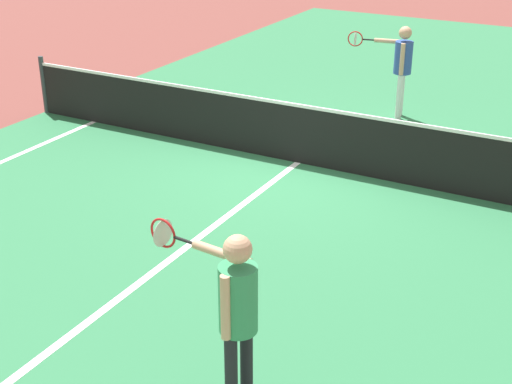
% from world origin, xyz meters
% --- Properties ---
extents(ground_plane, '(60.00, 60.00, 0.00)m').
position_xyz_m(ground_plane, '(0.00, 0.00, 0.00)').
color(ground_plane, brown).
extents(court_surface_inbounds, '(10.62, 24.40, 0.00)m').
position_xyz_m(court_surface_inbounds, '(0.00, 0.00, 0.00)').
color(court_surface_inbounds, '#2D7247').
rests_on(court_surface_inbounds, ground_plane).
extents(line_center_service, '(0.10, 6.40, 0.01)m').
position_xyz_m(line_center_service, '(0.00, -3.20, 0.00)').
color(line_center_service, white).
rests_on(line_center_service, ground_plane).
extents(net, '(10.60, 0.09, 1.07)m').
position_xyz_m(net, '(0.00, 0.00, 0.49)').
color(net, '#33383D').
rests_on(net, ground_plane).
extents(player_near, '(1.20, 0.60, 1.71)m').
position_xyz_m(player_near, '(2.01, -5.39, 1.07)').
color(player_near, black).
rests_on(player_near, ground_plane).
extents(player_far, '(1.23, 0.41, 1.68)m').
position_xyz_m(player_far, '(0.63, 2.93, 1.04)').
color(player_far, white).
rests_on(player_far, ground_plane).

